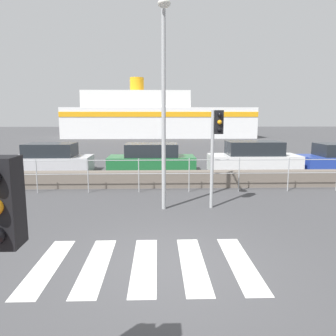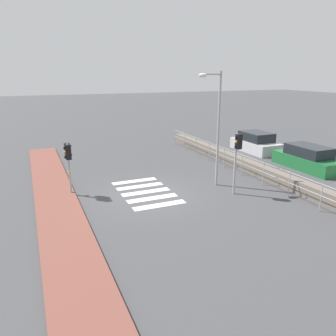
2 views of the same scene
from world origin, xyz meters
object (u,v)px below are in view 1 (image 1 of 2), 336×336
at_px(ferry_boat, 155,118).
at_px(parked_car_silver, 51,160).
at_px(traffic_light_far, 216,137).
at_px(parked_car_white, 254,158).
at_px(parked_car_green, 152,160).
at_px(streetlamp, 164,86).

relative_size(ferry_boat, parked_car_silver, 6.20).
height_order(traffic_light_far, parked_car_white, traffic_light_far).
xyz_separation_m(ferry_boat, parked_car_white, (5.15, -27.61, -1.86)).
bearing_deg(parked_car_green, parked_car_silver, 180.00).
height_order(streetlamp, parked_car_green, streetlamp).
height_order(traffic_light_far, streetlamp, streetlamp).
distance_m(traffic_light_far, parked_car_silver, 9.68).
relative_size(traffic_light_far, parked_car_silver, 0.75).
bearing_deg(traffic_light_far, parked_car_green, 106.99).
distance_m(traffic_light_far, parked_car_green, 7.04).
relative_size(traffic_light_far, ferry_boat, 0.12).
bearing_deg(parked_car_silver, parked_car_green, 0.00).
height_order(ferry_boat, parked_car_silver, ferry_boat).
bearing_deg(parked_car_silver, parked_car_white, 0.00).
bearing_deg(parked_car_white, parked_car_green, 180.00).
relative_size(parked_car_green, parked_car_white, 0.96).
xyz_separation_m(streetlamp, parked_car_white, (4.62, 6.89, -2.90)).
relative_size(traffic_light_far, parked_car_white, 0.66).
height_order(parked_car_silver, parked_car_green, parked_car_silver).
relative_size(traffic_light_far, parked_car_green, 0.68).
xyz_separation_m(streetlamp, parked_car_green, (-0.47, 6.89, -2.94)).
bearing_deg(streetlamp, parked_car_green, 93.93).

